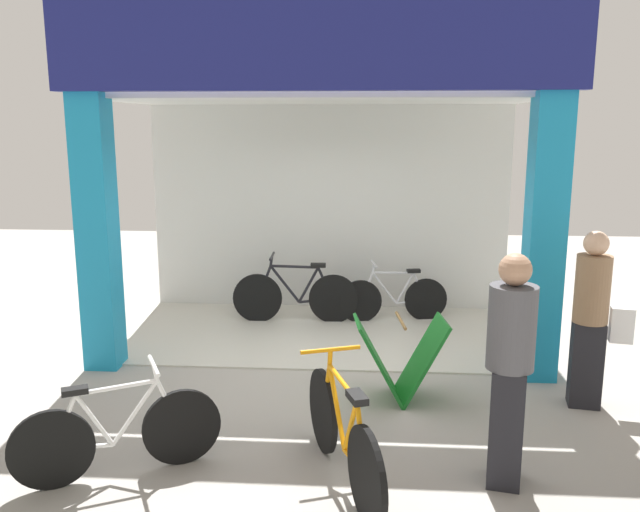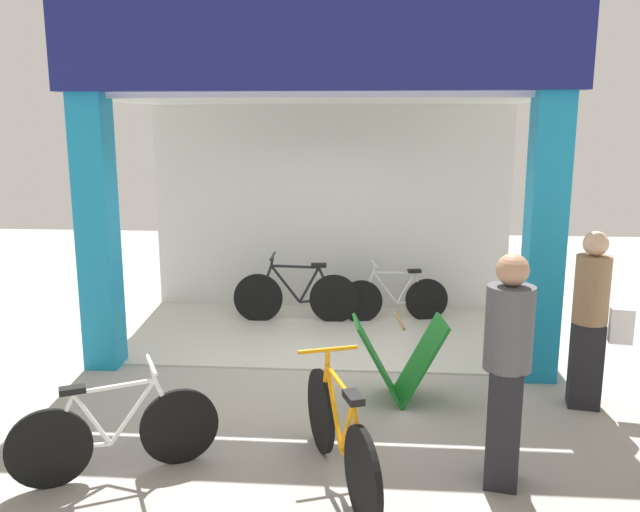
{
  "view_description": "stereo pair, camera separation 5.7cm",
  "coord_description": "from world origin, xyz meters",
  "px_view_note": "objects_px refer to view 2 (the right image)",
  "views": [
    {
      "loc": [
        0.52,
        -6.74,
        2.67
      ],
      "look_at": [
        0.0,
        0.65,
        1.15
      ],
      "focal_mm": 36.81,
      "sensor_mm": 36.0,
      "label": 1
    },
    {
      "loc": [
        0.57,
        -6.74,
        2.67
      ],
      "look_at": [
        0.0,
        0.65,
        1.15
      ],
      "focal_mm": 36.81,
      "sensor_mm": 36.0,
      "label": 2
    }
  ],
  "objects_px": {
    "bicycle_inside_1": "(296,296)",
    "pedestrian_2": "(507,366)",
    "sandwich_board_sign": "(399,360)",
    "bicycle_inside_0": "(394,298)",
    "bicycle_parked_1": "(116,433)",
    "pedestrian_3": "(591,319)",
    "bicycle_parked_0": "(340,436)"
  },
  "relations": [
    {
      "from": "bicycle_inside_0",
      "to": "bicycle_inside_1",
      "type": "relative_size",
      "value": 0.87
    },
    {
      "from": "bicycle_parked_1",
      "to": "pedestrian_3",
      "type": "bearing_deg",
      "value": 21.41
    },
    {
      "from": "bicycle_parked_1",
      "to": "pedestrian_3",
      "type": "distance_m",
      "value": 4.3
    },
    {
      "from": "bicycle_parked_0",
      "to": "sandwich_board_sign",
      "type": "height_order",
      "value": "bicycle_parked_0"
    },
    {
      "from": "pedestrian_3",
      "to": "bicycle_parked_1",
      "type": "bearing_deg",
      "value": -158.59
    },
    {
      "from": "bicycle_inside_0",
      "to": "pedestrian_2",
      "type": "relative_size",
      "value": 0.84
    },
    {
      "from": "pedestrian_3",
      "to": "bicycle_inside_0",
      "type": "bearing_deg",
      "value": 123.7
    },
    {
      "from": "bicycle_inside_0",
      "to": "pedestrian_2",
      "type": "distance_m",
      "value": 4.12
    },
    {
      "from": "bicycle_parked_1",
      "to": "pedestrian_2",
      "type": "height_order",
      "value": "pedestrian_2"
    },
    {
      "from": "bicycle_inside_1",
      "to": "bicycle_parked_1",
      "type": "distance_m",
      "value": 4.12
    },
    {
      "from": "sandwich_board_sign",
      "to": "pedestrian_3",
      "type": "distance_m",
      "value": 1.83
    },
    {
      "from": "bicycle_inside_0",
      "to": "bicycle_parked_1",
      "type": "distance_m",
      "value": 4.72
    },
    {
      "from": "bicycle_inside_1",
      "to": "bicycle_parked_0",
      "type": "height_order",
      "value": "bicycle_parked_0"
    },
    {
      "from": "pedestrian_2",
      "to": "bicycle_parked_1",
      "type": "bearing_deg",
      "value": -177.55
    },
    {
      "from": "sandwich_board_sign",
      "to": "pedestrian_3",
      "type": "bearing_deg",
      "value": -0.68
    },
    {
      "from": "pedestrian_2",
      "to": "sandwich_board_sign",
      "type": "bearing_deg",
      "value": 116.06
    },
    {
      "from": "bicycle_parked_1",
      "to": "pedestrian_2",
      "type": "distance_m",
      "value": 2.98
    },
    {
      "from": "bicycle_inside_1",
      "to": "pedestrian_2",
      "type": "height_order",
      "value": "pedestrian_2"
    },
    {
      "from": "sandwich_board_sign",
      "to": "pedestrian_3",
      "type": "relative_size",
      "value": 0.55
    },
    {
      "from": "pedestrian_3",
      "to": "bicycle_inside_1",
      "type": "bearing_deg",
      "value": 141.17
    },
    {
      "from": "bicycle_inside_1",
      "to": "bicycle_parked_1",
      "type": "height_order",
      "value": "bicycle_inside_1"
    },
    {
      "from": "bicycle_inside_1",
      "to": "pedestrian_3",
      "type": "bearing_deg",
      "value": -38.83
    },
    {
      "from": "bicycle_inside_0",
      "to": "bicycle_parked_1",
      "type": "xyz_separation_m",
      "value": [
        -2.25,
        -4.15,
        0.02
      ]
    },
    {
      "from": "bicycle_parked_0",
      "to": "pedestrian_2",
      "type": "distance_m",
      "value": 1.33
    },
    {
      "from": "bicycle_parked_1",
      "to": "pedestrian_2",
      "type": "xyz_separation_m",
      "value": [
        2.92,
        0.12,
        0.57
      ]
    },
    {
      "from": "bicycle_inside_1",
      "to": "pedestrian_3",
      "type": "xyz_separation_m",
      "value": [
        3.05,
        -2.45,
        0.5
      ]
    },
    {
      "from": "bicycle_parked_0",
      "to": "bicycle_parked_1",
      "type": "distance_m",
      "value": 1.71
    },
    {
      "from": "bicycle_parked_1",
      "to": "sandwich_board_sign",
      "type": "height_order",
      "value": "bicycle_parked_1"
    },
    {
      "from": "bicycle_inside_1",
      "to": "pedestrian_2",
      "type": "bearing_deg",
      "value": -62.93
    },
    {
      "from": "bicycle_inside_0",
      "to": "bicycle_parked_1",
      "type": "bearing_deg",
      "value": -118.46
    },
    {
      "from": "sandwich_board_sign",
      "to": "bicycle_inside_0",
      "type": "bearing_deg",
      "value": 89.01
    },
    {
      "from": "pedestrian_2",
      "to": "bicycle_inside_0",
      "type": "bearing_deg",
      "value": 99.41
    }
  ]
}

